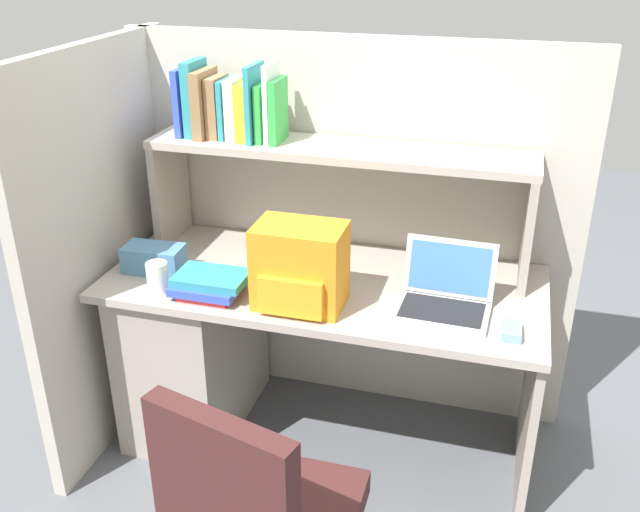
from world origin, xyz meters
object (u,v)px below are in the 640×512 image
Objects in this scene: backpack at (300,268)px; tissue_box at (154,259)px; laptop at (445,295)px; paper_cup at (158,277)px; computer_mouse at (511,331)px.

tissue_box is (-0.60, 0.10, -0.09)m from backpack.
laptop reaches higher than paper_cup.
computer_mouse is 1.32m from tissue_box.
computer_mouse is 0.47× the size of tissue_box.
paper_cup reaches higher than computer_mouse.
paper_cup is 0.17m from tissue_box.
backpack is 2.88× the size of computer_mouse.
computer_mouse is (0.71, -0.01, -0.12)m from backpack.
laptop is 1.45× the size of tissue_box.
laptop is 3.07× the size of computer_mouse.
backpack is 1.36× the size of tissue_box.
paper_cup is at bearing -171.33° from laptop.
tissue_box is at bearing 173.08° from computer_mouse.
computer_mouse is at bearing -27.62° from laptop.
tissue_box reaches higher than computer_mouse.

